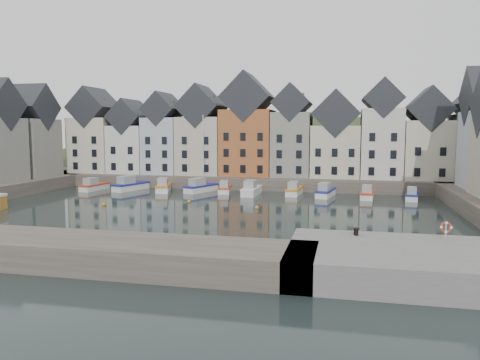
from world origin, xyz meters
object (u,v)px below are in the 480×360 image
(life_ring_post, at_px, (446,228))
(boat_d, at_px, (200,187))
(mooring_bollard, at_px, (356,231))
(boat_a, at_px, (94,186))

(life_ring_post, bearing_deg, boat_d, 130.00)
(boat_d, bearing_deg, life_ring_post, -27.98)
(mooring_bollard, bearing_deg, life_ring_post, 0.30)
(boat_d, relative_size, life_ring_post, 9.63)
(mooring_bollard, xyz_separation_m, life_ring_post, (6.29, 0.03, 0.55))
(boat_a, distance_m, life_ring_post, 58.22)
(boat_d, bearing_deg, mooring_bollard, -34.52)
(boat_a, height_order, life_ring_post, life_ring_post)
(boat_a, xyz_separation_m, life_ring_post, (47.47, -33.64, 2.17))
(boat_a, bearing_deg, mooring_bollard, -32.84)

